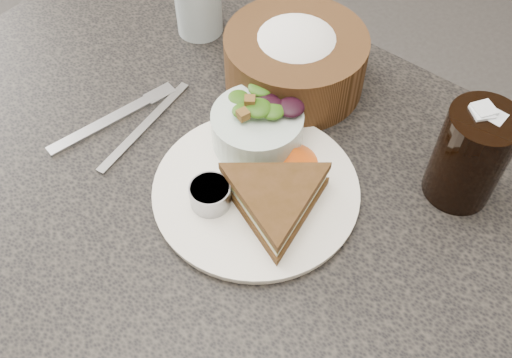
{
  "coord_description": "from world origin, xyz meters",
  "views": [
    {
      "loc": [
        0.34,
        -0.33,
        1.34
      ],
      "look_at": [
        0.07,
        0.0,
        0.78
      ],
      "focal_mm": 40.0,
      "sensor_mm": 36.0,
      "label": 1
    }
  ],
  "objects": [
    {
      "name": "orange_wedge",
      "position": [
        0.08,
        0.07,
        0.78
      ],
      "size": [
        0.1,
        0.1,
        0.03
      ],
      "primitive_type": "cone",
      "rotation": [
        0.0,
        0.0,
        0.55
      ],
      "color": "#EB5812",
      "rests_on": "dinner_plate"
    },
    {
      "name": "dining_table",
      "position": [
        0.0,
        0.0,
        0.38
      ],
      "size": [
        1.0,
        0.7,
        0.75
      ],
      "primitive_type": "cube",
      "color": "black",
      "rests_on": "floor"
    },
    {
      "name": "cola_glass",
      "position": [
        0.26,
        0.17,
        0.82
      ],
      "size": [
        0.09,
        0.09,
        0.15
      ],
      "primitive_type": null,
      "rotation": [
        0.0,
        0.0,
        -0.03
      ],
      "color": "black",
      "rests_on": "dining_table"
    },
    {
      "name": "water_glass",
      "position": [
        -0.21,
        0.2,
        0.81
      ],
      "size": [
        0.09,
        0.09,
        0.11
      ],
      "primitive_type": "cylinder",
      "rotation": [
        0.0,
        0.0,
        0.3
      ],
      "color": "silver",
      "rests_on": "dining_table"
    },
    {
      "name": "fork",
      "position": [
        -0.17,
        -0.03,
        0.75
      ],
      "size": [
        0.05,
        0.18,
        0.0
      ],
      "primitive_type": "cube",
      "rotation": [
        0.0,
        0.0,
        -0.21
      ],
      "color": "#B1B3B9",
      "rests_on": "dining_table"
    },
    {
      "name": "dinner_plate",
      "position": [
        0.07,
        0.0,
        0.76
      ],
      "size": [
        0.26,
        0.26,
        0.01
      ],
      "primitive_type": "cylinder",
      "color": "silver",
      "rests_on": "dining_table"
    },
    {
      "name": "dressing_ramekin",
      "position": [
        0.04,
        -0.05,
        0.78
      ],
      "size": [
        0.06,
        0.06,
        0.03
      ],
      "primitive_type": "cylinder",
      "rotation": [
        0.0,
        0.0,
        -0.1
      ],
      "color": "gray",
      "rests_on": "dinner_plate"
    },
    {
      "name": "sandwich",
      "position": [
        0.11,
        -0.01,
        0.78
      ],
      "size": [
        0.21,
        0.21,
        0.04
      ],
      "primitive_type": null,
      "rotation": [
        0.0,
        0.0,
        -0.36
      ],
      "color": "#472C18",
      "rests_on": "dinner_plate"
    },
    {
      "name": "salad_bowl",
      "position": [
        0.02,
        0.07,
        0.8
      ],
      "size": [
        0.16,
        0.16,
        0.07
      ],
      "primitive_type": null,
      "rotation": [
        0.0,
        0.0,
        -0.39
      ],
      "color": "#B2C9C0",
      "rests_on": "dinner_plate"
    },
    {
      "name": "bread_basket",
      "position": [
        -0.02,
        0.2,
        0.81
      ],
      "size": [
        0.24,
        0.24,
        0.12
      ],
      "primitive_type": null,
      "rotation": [
        0.0,
        0.0,
        -0.21
      ],
      "color": "#4F321B",
      "rests_on": "dining_table"
    },
    {
      "name": "knife",
      "position": [
        -0.13,
        -0.0,
        0.75
      ],
      "size": [
        0.04,
        0.19,
        0.0
      ],
      "primitive_type": "cube",
      "rotation": [
        0.0,
        0.0,
        0.14
      ],
      "color": "#989898",
      "rests_on": "dining_table"
    }
  ]
}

